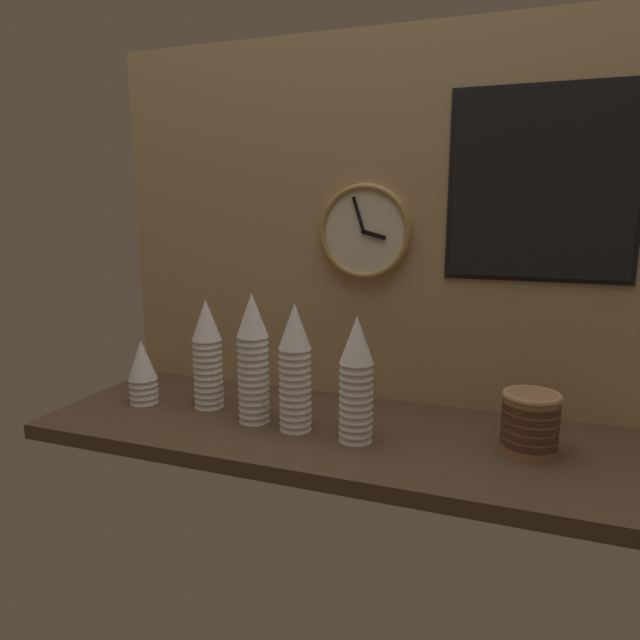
{
  "coord_description": "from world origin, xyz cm",
  "views": [
    {
      "loc": [
        43.88,
        -135.65,
        57.92
      ],
      "look_at": [
        -7.17,
        4.0,
        27.57
      ],
      "focal_mm": 32.0,
      "sensor_mm": 36.0,
      "label": 1
    }
  ],
  "objects_px": {
    "cup_stack_center_right": "(356,379)",
    "bowl_stack_far_right": "(530,421)",
    "cup_stack_left": "(207,354)",
    "menu_board": "(542,185)",
    "cup_stack_center": "(295,368)",
    "cup_stack_far_left": "(143,372)",
    "wall_clock": "(364,232)",
    "cup_stack_center_left": "(253,358)"
  },
  "relations": [
    {
      "from": "cup_stack_center",
      "to": "cup_stack_center_left",
      "type": "height_order",
      "value": "cup_stack_center_left"
    },
    {
      "from": "cup_stack_center_right",
      "to": "cup_stack_left",
      "type": "xyz_separation_m",
      "value": [
        -0.47,
        0.09,
        0.0
      ]
    },
    {
      "from": "cup_stack_center_right",
      "to": "bowl_stack_far_right",
      "type": "distance_m",
      "value": 0.42
    },
    {
      "from": "cup_stack_center_left",
      "to": "wall_clock",
      "type": "xyz_separation_m",
      "value": [
        0.22,
        0.28,
        0.32
      ]
    },
    {
      "from": "cup_stack_center_left",
      "to": "bowl_stack_far_right",
      "type": "bearing_deg",
      "value": 3.5
    },
    {
      "from": "cup_stack_center",
      "to": "menu_board",
      "type": "relative_size",
      "value": 0.67
    },
    {
      "from": "cup_stack_center",
      "to": "cup_stack_far_left",
      "type": "distance_m",
      "value": 0.51
    },
    {
      "from": "cup_stack_far_left",
      "to": "cup_stack_center_left",
      "type": "relative_size",
      "value": 0.54
    },
    {
      "from": "cup_stack_center",
      "to": "bowl_stack_far_right",
      "type": "relative_size",
      "value": 2.26
    },
    {
      "from": "cup_stack_left",
      "to": "menu_board",
      "type": "distance_m",
      "value": 1.01
    },
    {
      "from": "cup_stack_center_left",
      "to": "cup_stack_far_left",
      "type": "bearing_deg",
      "value": 177.02
    },
    {
      "from": "cup_stack_center_right",
      "to": "cup_stack_left",
      "type": "distance_m",
      "value": 0.48
    },
    {
      "from": "cup_stack_center",
      "to": "cup_stack_left",
      "type": "distance_m",
      "value": 0.31
    },
    {
      "from": "cup_stack_left",
      "to": "cup_stack_center_left",
      "type": "bearing_deg",
      "value": -18.03
    },
    {
      "from": "wall_clock",
      "to": "bowl_stack_far_right",
      "type": "bearing_deg",
      "value": -26.06
    },
    {
      "from": "bowl_stack_far_right",
      "to": "cup_stack_center",
      "type": "bearing_deg",
      "value": -174.21
    },
    {
      "from": "cup_stack_center",
      "to": "cup_stack_left",
      "type": "bearing_deg",
      "value": 166.58
    },
    {
      "from": "cup_stack_center_left",
      "to": "cup_stack_center",
      "type": "bearing_deg",
      "value": -6.82
    },
    {
      "from": "cup_stack_left",
      "to": "wall_clock",
      "type": "height_order",
      "value": "wall_clock"
    },
    {
      "from": "cup_stack_left",
      "to": "bowl_stack_far_right",
      "type": "relative_size",
      "value": 2.14
    },
    {
      "from": "cup_stack_center_left",
      "to": "menu_board",
      "type": "relative_size",
      "value": 0.71
    },
    {
      "from": "menu_board",
      "to": "cup_stack_far_left",
      "type": "bearing_deg",
      "value": -166.0
    },
    {
      "from": "menu_board",
      "to": "cup_stack_center_right",
      "type": "bearing_deg",
      "value": -141.53
    },
    {
      "from": "cup_stack_center",
      "to": "bowl_stack_far_right",
      "type": "height_order",
      "value": "cup_stack_center"
    },
    {
      "from": "cup_stack_far_left",
      "to": "menu_board",
      "type": "height_order",
      "value": "menu_board"
    },
    {
      "from": "cup_stack_center_right",
      "to": "menu_board",
      "type": "xyz_separation_m",
      "value": [
        0.4,
        0.31,
        0.47
      ]
    },
    {
      "from": "cup_stack_far_left",
      "to": "cup_stack_left",
      "type": "bearing_deg",
      "value": 10.6
    },
    {
      "from": "cup_stack_center_right",
      "to": "bowl_stack_far_right",
      "type": "height_order",
      "value": "cup_stack_center_right"
    },
    {
      "from": "cup_stack_far_left",
      "to": "bowl_stack_far_right",
      "type": "xyz_separation_m",
      "value": [
        1.08,
        0.02,
        -0.02
      ]
    },
    {
      "from": "cup_stack_left",
      "to": "menu_board",
      "type": "relative_size",
      "value": 0.64
    },
    {
      "from": "wall_clock",
      "to": "menu_board",
      "type": "relative_size",
      "value": 0.55
    },
    {
      "from": "cup_stack_far_left",
      "to": "wall_clock",
      "type": "xyz_separation_m",
      "value": [
        0.6,
        0.26,
        0.41
      ]
    },
    {
      "from": "cup_stack_center",
      "to": "cup_stack_left",
      "type": "height_order",
      "value": "cup_stack_center"
    },
    {
      "from": "cup_stack_center_left",
      "to": "menu_board",
      "type": "distance_m",
      "value": 0.87
    },
    {
      "from": "cup_stack_center",
      "to": "cup_stack_far_left",
      "type": "xyz_separation_m",
      "value": [
        -0.5,
        0.03,
        -0.07
      ]
    },
    {
      "from": "menu_board",
      "to": "bowl_stack_far_right",
      "type": "bearing_deg",
      "value": -87.52
    },
    {
      "from": "cup_stack_center_left",
      "to": "menu_board",
      "type": "xyz_separation_m",
      "value": [
        0.69,
        0.28,
        0.45
      ]
    },
    {
      "from": "cup_stack_left",
      "to": "bowl_stack_far_right",
      "type": "distance_m",
      "value": 0.88
    },
    {
      "from": "cup_stack_center_right",
      "to": "cup_stack_far_left",
      "type": "distance_m",
      "value": 0.67
    },
    {
      "from": "cup_stack_center_right",
      "to": "cup_stack_center_left",
      "type": "xyz_separation_m",
      "value": [
        -0.3,
        0.03,
        0.02
      ]
    },
    {
      "from": "cup_stack_left",
      "to": "wall_clock",
      "type": "xyz_separation_m",
      "value": [
        0.4,
        0.22,
        0.34
      ]
    },
    {
      "from": "cup_stack_left",
      "to": "menu_board",
      "type": "xyz_separation_m",
      "value": [
        0.87,
        0.23,
        0.47
      ]
    }
  ]
}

